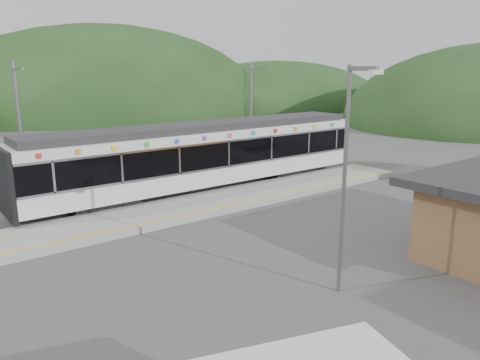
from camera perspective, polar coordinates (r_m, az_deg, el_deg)
ground at (r=20.54m, az=1.18°, el=-5.35°), size 120.00×120.00×0.00m
hills at (r=28.27m, az=4.25°, el=-0.13°), size 146.00×149.00×26.00m
platform at (r=23.04m, az=-3.97°, el=-2.89°), size 26.00×3.20×0.30m
yellow_line at (r=21.96m, az=-2.09°, el=-3.26°), size 26.00×0.10×0.01m
train at (r=25.71m, az=-4.22°, el=3.21°), size 20.44×3.01×3.74m
catenary_mast_west at (r=24.44m, az=-25.16°, el=5.20°), size 0.18×1.80×7.00m
catenary_mast_east at (r=30.65m, az=1.40°, el=7.88°), size 0.18×1.80×7.00m
lamp_post at (r=13.61m, az=13.12°, el=1.99°), size 0.38×1.19×6.73m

